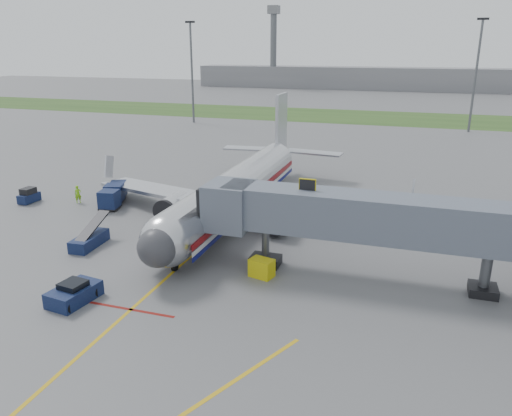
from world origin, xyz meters
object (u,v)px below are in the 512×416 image
(airliner, at_px, (237,189))
(pushback_tug, at_px, (74,293))
(belt_loader, at_px, (90,240))
(baggage_tug, at_px, (29,196))
(ramp_worker, at_px, (78,194))

(airliner, bearing_deg, pushback_tug, -101.65)
(belt_loader, bearing_deg, airliner, 52.02)
(baggage_tug, xyz_separation_m, ramp_worker, (5.02, 1.46, 0.24))
(baggage_tug, relative_size, belt_loader, 0.49)
(pushback_tug, xyz_separation_m, belt_loader, (-4.74, 8.22, -0.01))
(pushback_tug, bearing_deg, belt_loader, 119.98)
(ramp_worker, bearing_deg, baggage_tug, 148.84)
(airliner, distance_m, belt_loader, 14.37)
(pushback_tug, relative_size, ramp_worker, 1.89)
(belt_loader, bearing_deg, ramp_worker, 130.72)
(belt_loader, height_order, ramp_worker, belt_loader)
(airliner, height_order, ramp_worker, airliner)
(pushback_tug, height_order, ramp_worker, ramp_worker)
(airliner, xyz_separation_m, ramp_worker, (-17.10, -1.50, -1.72))
(belt_loader, relative_size, ramp_worker, 2.52)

